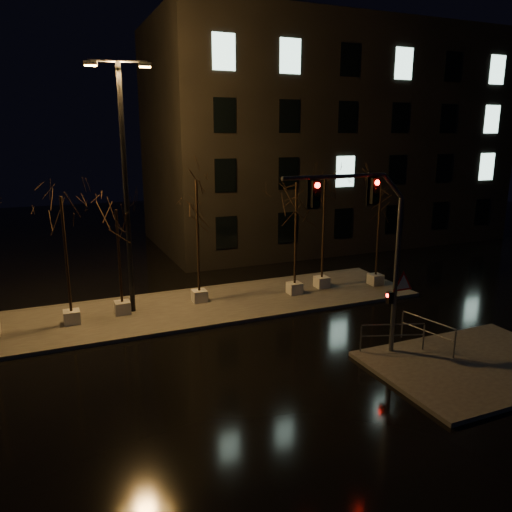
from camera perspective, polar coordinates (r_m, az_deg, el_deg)
name	(u,v)px	position (r m, az deg, el deg)	size (l,w,h in m)	color
ground	(236,364)	(17.84, -2.36, -12.18)	(90.00, 90.00, 0.00)	black
median	(189,308)	(23.10, -7.68, -5.90)	(22.00, 5.00, 0.15)	#46443E
sidewalk_corner	(475,365)	(19.10, 23.79, -11.35)	(7.00, 5.00, 0.15)	#46443E
building	(325,138)	(38.41, 7.85, 13.22)	(25.00, 12.00, 15.00)	black
tree_1	(63,226)	(21.22, -21.17, 3.26)	(1.80, 1.80, 5.44)	silver
tree_2	(117,233)	(21.82, -15.55, 2.49)	(1.80, 1.80, 4.71)	silver
tree_3	(197,208)	(22.64, -6.77, 5.46)	(1.80, 1.80, 5.82)	silver
tree_4	(296,208)	(23.76, 4.60, 5.48)	(1.80, 1.80, 5.59)	silver
tree_5	(324,202)	(24.94, 7.81, 6.18)	(1.80, 1.80, 5.82)	silver
tree_6	(380,207)	(25.98, 13.95, 5.42)	(1.80, 1.80, 5.34)	silver
traffic_signal_mast	(374,239)	(17.19, 13.30, 1.87)	(5.26, 0.22, 6.42)	#585A5F
streetlight_main	(125,173)	(21.72, -14.77, 9.13)	(2.62, 0.81, 10.51)	black
guard_rail_a	(393,333)	(18.86, 15.35, -8.49)	(2.25, 0.81, 1.02)	#585A5F
guard_rail_b	(428,329)	(19.47, 19.02, -7.93)	(0.53, 2.27, 1.10)	#585A5F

